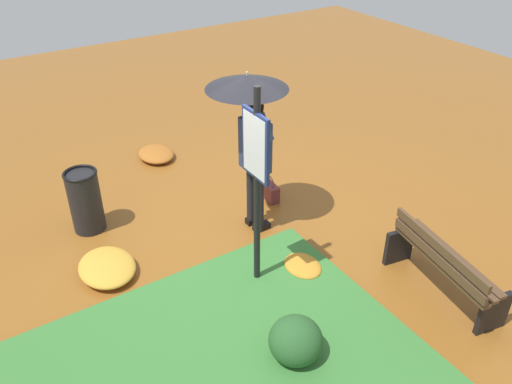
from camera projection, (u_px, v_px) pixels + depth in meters
The scene contains 10 objects.
ground_plane at pixel (249, 230), 6.77m from camera, with size 18.00×18.00×0.00m, color brown.
person_with_umbrella at pixel (251, 114), 6.06m from camera, with size 0.96×0.96×2.04m.
info_sign_post at pixel (256, 169), 5.20m from camera, with size 0.44×0.07×2.30m.
handbag at pixel (270, 192), 7.32m from camera, with size 0.31×0.17×0.37m.
park_bench at pixel (443, 265), 5.56m from camera, with size 1.40×0.60×0.75m.
trash_bin at pixel (85, 201), 6.59m from camera, with size 0.42×0.42×0.83m.
shrub_cluster at pixel (295, 339), 4.95m from camera, with size 0.56×0.51×0.46m.
leaf_pile_near_person at pixel (303, 266), 6.09m from camera, with size 0.49×0.39×0.11m.
leaf_pile_by_bench at pixel (107, 267), 6.02m from camera, with size 0.79×0.63×0.17m.
leaf_pile_far_path at pixel (156, 154), 8.37m from camera, with size 0.67×0.54×0.15m.
Camera 1 is at (-4.66, 2.87, 4.02)m, focal length 37.01 mm.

